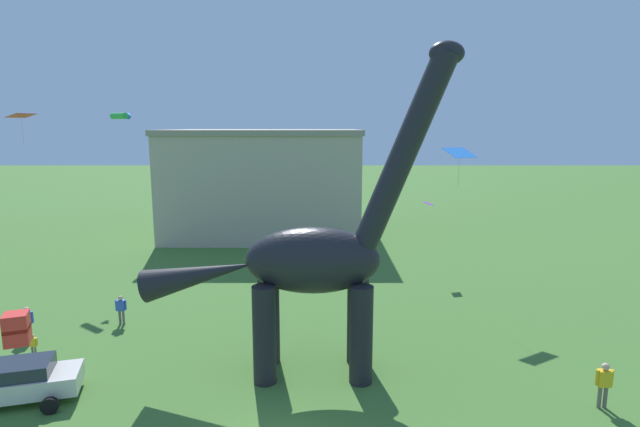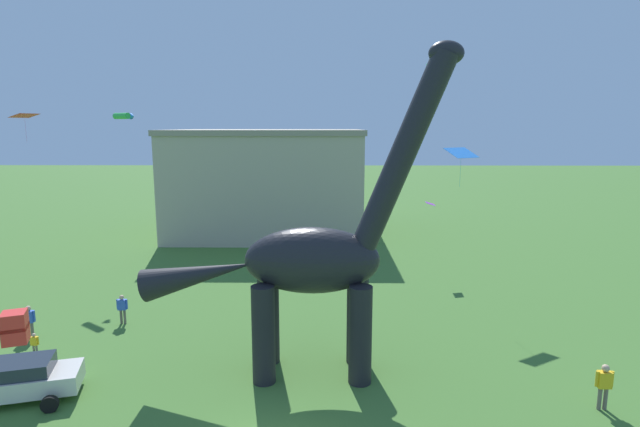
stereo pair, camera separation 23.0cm
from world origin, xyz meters
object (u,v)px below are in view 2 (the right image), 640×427
(parked_sedan_left, at_px, (21,379))
(person_vendor_side, at_px, (122,306))
(kite_mid_right, at_px, (430,204))
(kite_apex, at_px, (124,116))
(person_near_flyer, at_px, (35,342))
(kite_high_right, at_px, (24,116))
(kite_near_low, at_px, (461,153))
(kite_trailing, at_px, (433,66))
(person_watching_child, at_px, (604,382))
(dinosaur_sculpture, at_px, (311,260))
(person_photographer, at_px, (29,319))
(kite_far_left, at_px, (15,327))

(parked_sedan_left, bearing_deg, person_vendor_side, 67.28)
(kite_mid_right, xyz_separation_m, kite_apex, (-21.43, 0.78, 6.04))
(person_near_flyer, height_order, person_vendor_side, person_vendor_side)
(kite_high_right, bearing_deg, kite_apex, 40.72)
(kite_near_low, bearing_deg, kite_trailing, -131.43)
(kite_mid_right, height_order, kite_trailing, kite_trailing)
(person_watching_child, bearing_deg, parked_sedan_left, 173.41)
(kite_apex, height_order, kite_near_low, kite_apex)
(dinosaur_sculpture, bearing_deg, person_photographer, -177.89)
(kite_trailing, bearing_deg, person_vendor_side, -173.66)
(kite_high_right, bearing_deg, kite_mid_right, 6.99)
(dinosaur_sculpture, bearing_deg, person_near_flyer, -170.64)
(kite_apex, height_order, kite_far_left, kite_apex)
(parked_sedan_left, distance_m, kite_trailing, 23.24)
(person_watching_child, relative_size, person_photographer, 1.06)
(parked_sedan_left, xyz_separation_m, kite_trailing, (17.20, 9.21, 12.62))
(dinosaur_sculpture, distance_m, kite_mid_right, 16.64)
(kite_high_right, bearing_deg, parked_sedan_left, -62.82)
(person_watching_child, bearing_deg, kite_trailing, 110.47)
(kite_apex, bearing_deg, kite_high_right, -139.28)
(person_vendor_side, bearing_deg, kite_far_left, 178.73)
(person_near_flyer, distance_m, kite_trailing, 23.37)
(dinosaur_sculpture, distance_m, person_photographer, 14.84)
(parked_sedan_left, xyz_separation_m, kite_apex, (-2.43, 17.71, 10.24))
(parked_sedan_left, bearing_deg, kite_high_right, 101.51)
(person_near_flyer, bearing_deg, person_photographer, -43.12)
(parked_sedan_left, distance_m, person_near_flyer, 3.90)
(dinosaur_sculpture, xyz_separation_m, kite_trailing, (6.16, 6.91, 8.52))
(parked_sedan_left, relative_size, kite_far_left, 5.28)
(person_vendor_side, relative_size, kite_near_low, 0.68)
(parked_sedan_left, xyz_separation_m, person_watching_child, (21.88, -0.51, 0.27))
(dinosaur_sculpture, relative_size, kite_high_right, 7.53)
(person_near_flyer, xyz_separation_m, person_watching_child, (23.44, -4.08, 0.40))
(person_near_flyer, xyz_separation_m, person_vendor_side, (2.47, 3.83, 0.29))
(kite_mid_right, height_order, kite_near_low, kite_near_low)
(kite_high_right, height_order, kite_trailing, kite_trailing)
(dinosaur_sculpture, bearing_deg, kite_high_right, 162.81)
(dinosaur_sculpture, height_order, person_watching_child, dinosaur_sculpture)
(person_watching_child, relative_size, kite_high_right, 0.98)
(person_near_flyer, bearing_deg, dinosaur_sculpture, -173.80)
(kite_trailing, bearing_deg, dinosaur_sculpture, -131.74)
(kite_apex, xyz_separation_m, kite_high_right, (-4.62, -3.98, -0.07))
(person_near_flyer, bearing_deg, kite_mid_right, -135.05)
(dinosaur_sculpture, xyz_separation_m, person_watching_child, (10.85, -2.81, -3.83))
(dinosaur_sculpture, bearing_deg, kite_trailing, 63.35)
(person_photographer, relative_size, kite_trailing, 2.50)
(dinosaur_sculpture, bearing_deg, person_watching_child, 0.55)
(kite_trailing, bearing_deg, kite_high_right, 169.45)
(kite_mid_right, relative_size, kite_trailing, 1.38)
(person_watching_child, bearing_deg, kite_far_left, -172.06)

